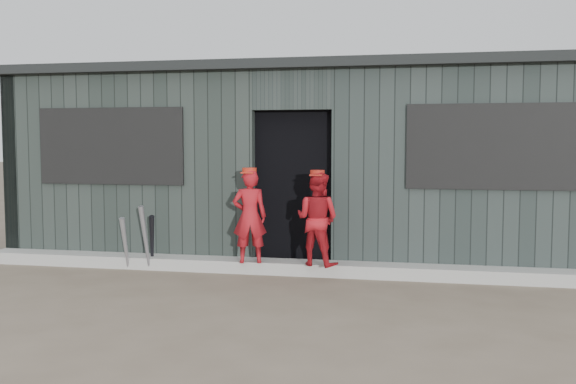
% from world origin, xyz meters
% --- Properties ---
extents(ground, '(80.00, 80.00, 0.00)m').
position_xyz_m(ground, '(0.00, 0.00, 0.00)').
color(ground, brown).
rests_on(ground, ground).
extents(curb, '(8.00, 0.36, 0.15)m').
position_xyz_m(curb, '(0.00, 1.82, 0.07)').
color(curb, '#999994').
rests_on(curb, ground).
extents(bat_left, '(0.10, 0.28, 0.68)m').
position_xyz_m(bat_left, '(-2.02, 1.56, 0.34)').
color(bat_left, '#94949C').
rests_on(bat_left, ground).
extents(bat_mid, '(0.10, 0.25, 0.83)m').
position_xyz_m(bat_mid, '(-1.76, 1.58, 0.41)').
color(bat_mid, gray).
rests_on(bat_mid, ground).
extents(bat_right, '(0.19, 0.32, 0.70)m').
position_xyz_m(bat_right, '(-1.74, 1.73, 0.35)').
color(bat_right, black).
rests_on(bat_right, ground).
extents(player_red_left, '(0.46, 0.36, 1.12)m').
position_xyz_m(player_red_left, '(-0.44, 1.63, 0.71)').
color(player_red_left, '#A1131B').
rests_on(player_red_left, curb).
extents(player_red_right, '(0.64, 0.57, 1.10)m').
position_xyz_m(player_red_right, '(0.38, 1.63, 0.70)').
color(player_red_right, '#A7141C').
rests_on(player_red_right, curb).
extents(player_grey_back, '(0.63, 0.43, 1.24)m').
position_xyz_m(player_grey_back, '(0.32, 2.50, 0.62)').
color(player_grey_back, '#BDBDBD').
rests_on(player_grey_back, ground).
extents(dugout, '(8.30, 3.30, 2.62)m').
position_xyz_m(dugout, '(-0.00, 3.50, 1.29)').
color(dugout, black).
rests_on(dugout, ground).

